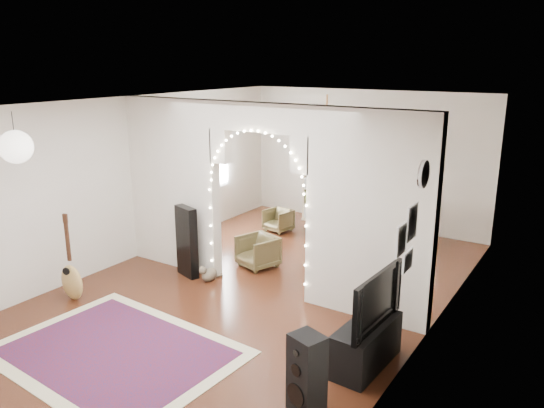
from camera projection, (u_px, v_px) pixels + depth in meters
The scene contains 25 objects.
floor at pixel (261, 286), 7.87m from camera, with size 7.50×7.50×0.00m, color black.
ceiling at pixel (260, 102), 7.16m from camera, with size 5.00×7.50×0.02m, color white.
wall_back at pixel (365, 159), 10.56m from camera, with size 5.00×0.02×2.70m, color silver.
wall_front at pixel (12, 293), 4.48m from camera, with size 5.00×0.02×2.70m, color silver.
wall_left at pixel (136, 178), 8.82m from camera, with size 0.02×7.50×2.70m, color silver.
wall_right at pixel (437, 228), 6.21m from camera, with size 0.02×7.50×2.70m, color silver.
divider_wall at pixel (260, 194), 7.50m from camera, with size 5.00×0.20×2.70m.
fairy_lights at pixel (255, 187), 7.36m from camera, with size 1.64×0.04×1.60m, color #FFEABF, non-canonical shape.
window at pixel (206, 154), 10.23m from camera, with size 0.04×1.20×1.40m, color white.
wall_clock at pixel (424, 174), 5.54m from camera, with size 0.31×0.31×0.03m, color white.
picture_frames at pixel (408, 239), 5.37m from camera, with size 0.02×0.50×0.70m, color white, non-canonical shape.
paper_lantern at pixel (16, 147), 6.33m from camera, with size 0.40×0.40×0.40m, color white.
ceiling_fan at pixel (327, 113), 8.86m from camera, with size 1.10×1.10×0.30m, color #B5793C, non-canonical shape.
area_rug at pixel (116, 352), 6.09m from camera, with size 2.69×2.00×0.02m, color maroon.
guitar_case at pixel (187, 242), 8.13m from camera, with size 0.42×0.14×1.11m, color black.
acoustic_guitar at pixel (71, 268), 7.33m from camera, with size 0.45×0.25×1.06m.
tabby_cat at pixel (209, 274), 8.03m from camera, with size 0.25×0.44×0.29m.
floor_speaker at pixel (307, 373), 5.00m from camera, with size 0.38×0.35×0.79m.
media_console at pixel (366, 345), 5.78m from camera, with size 0.40×1.00×0.50m, color black.
tv at pixel (369, 298), 5.64m from camera, with size 1.07×0.14×0.62m, color black.
bookcase at pixel (334, 191), 10.83m from camera, with size 1.28×0.32×1.32m, color #C7B290.
dining_table at pixel (392, 205), 9.69m from camera, with size 1.26×0.89×0.76m.
flower_vase at pixel (393, 196), 9.65m from camera, with size 0.18×0.18×0.19m, color white.
dining_chair_left at pixel (278, 220), 10.37m from camera, with size 0.47×0.48×0.44m, color brown.
dining_chair_right at pixel (258, 251), 8.56m from camera, with size 0.56×0.57×0.52m, color brown.
Camera 1 is at (4.08, -6.02, 3.26)m, focal length 35.00 mm.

